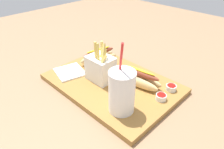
{
  "coord_description": "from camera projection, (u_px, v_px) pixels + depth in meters",
  "views": [
    {
      "loc": [
        -0.46,
        0.47,
        0.47
      ],
      "look_at": [
        0.0,
        0.0,
        0.05
      ],
      "focal_mm": 33.51,
      "sensor_mm": 36.0,
      "label": 1
    }
  ],
  "objects": [
    {
      "name": "ketchup_cup_1",
      "position": [
        171.0,
        87.0,
        0.74
      ],
      "size": [
        0.04,
        0.04,
        0.02
      ],
      "color": "white",
      "rests_on": "food_tray"
    },
    {
      "name": "hot_dog_1",
      "position": [
        99.0,
        57.0,
        0.91
      ],
      "size": [
        0.09,
        0.17,
        0.07
      ],
      "color": "#DBB775",
      "rests_on": "food_tray"
    },
    {
      "name": "hot_dog_2",
      "position": [
        140.0,
        79.0,
        0.76
      ],
      "size": [
        0.17,
        0.08,
        0.07
      ],
      "color": "#DBB775",
      "rests_on": "food_tray"
    },
    {
      "name": "ketchup_cup_2",
      "position": [
        161.0,
        97.0,
        0.7
      ],
      "size": [
        0.04,
        0.04,
        0.02
      ],
      "color": "white",
      "rests_on": "food_tray"
    },
    {
      "name": "napkin_stack",
      "position": [
        70.0,
        72.0,
        0.85
      ],
      "size": [
        0.13,
        0.13,
        0.01
      ],
      "primitive_type": "cube",
      "rotation": [
        0.0,
        0.0,
        -0.25
      ],
      "color": "white",
      "rests_on": "food_tray"
    },
    {
      "name": "ketchup_cup_3",
      "position": [
        117.0,
        70.0,
        0.84
      ],
      "size": [
        0.04,
        0.04,
        0.02
      ],
      "color": "white",
      "rests_on": "food_tray"
    },
    {
      "name": "fries_basket",
      "position": [
        101.0,
        68.0,
        0.78
      ],
      "size": [
        0.1,
        0.08,
        0.16
      ],
      "color": "white",
      "rests_on": "food_tray"
    },
    {
      "name": "food_tray",
      "position": [
        112.0,
        83.0,
        0.8
      ],
      "size": [
        0.48,
        0.34,
        0.02
      ],
      "primitive_type": "cube",
      "color": "olive",
      "rests_on": "ground_plane"
    },
    {
      "name": "ground_plane",
      "position": [
        112.0,
        88.0,
        0.81
      ],
      "size": [
        2.4,
        2.4,
        0.02
      ],
      "primitive_type": "cube",
      "color": "#8C6B4C"
    },
    {
      "name": "soda_cup",
      "position": [
        122.0,
        92.0,
        0.62
      ],
      "size": [
        0.08,
        0.08,
        0.23
      ],
      "color": "white",
      "rests_on": "food_tray"
    }
  ]
}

